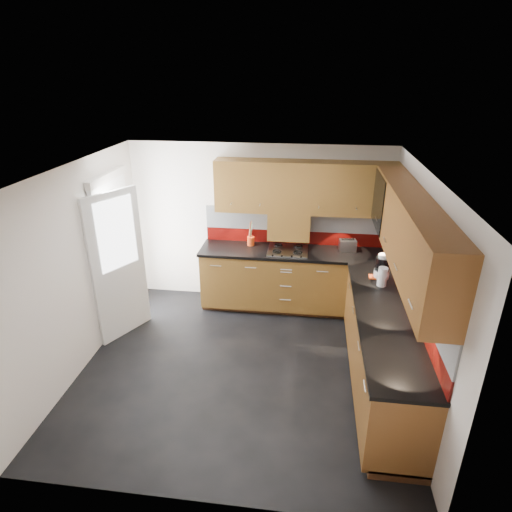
# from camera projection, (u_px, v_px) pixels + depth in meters

# --- Properties ---
(room) EXTENTS (4.00, 3.80, 2.64)m
(room) POSITION_uv_depth(u_px,v_px,m) (239.00, 254.00, 4.62)
(room) COLOR black
(base_cabinets) EXTENTS (2.70, 3.20, 0.95)m
(base_cabinets) POSITION_uv_depth(u_px,v_px,m) (330.00, 311.00, 5.57)
(base_cabinets) COLOR #5B3A14
(base_cabinets) RESTS_ON room
(countertop) EXTENTS (2.72, 3.22, 0.04)m
(countertop) POSITION_uv_depth(u_px,v_px,m) (332.00, 279.00, 5.37)
(countertop) COLOR black
(countertop) RESTS_ON base_cabinets
(backsplash) EXTENTS (2.70, 3.20, 0.54)m
(backsplash) POSITION_uv_depth(u_px,v_px,m) (351.00, 252.00, 5.43)
(backsplash) COLOR maroon
(backsplash) RESTS_ON countertop
(upper_cabinets) EXTENTS (2.50, 3.20, 0.72)m
(upper_cabinets) POSITION_uv_depth(u_px,v_px,m) (352.00, 207.00, 5.05)
(upper_cabinets) COLOR #5B3A14
(upper_cabinets) RESTS_ON room
(extractor_hood) EXTENTS (0.60, 0.33, 0.40)m
(extractor_hood) POSITION_uv_depth(u_px,v_px,m) (289.00, 225.00, 6.14)
(extractor_hood) COLOR #5B3A14
(extractor_hood) RESTS_ON room
(glass_cabinet) EXTENTS (0.32, 0.80, 0.66)m
(glass_cabinet) POSITION_uv_depth(u_px,v_px,m) (391.00, 200.00, 5.24)
(glass_cabinet) COLOR black
(glass_cabinet) RESTS_ON room
(back_door) EXTENTS (0.42, 1.19, 2.04)m
(back_door) POSITION_uv_depth(u_px,v_px,m) (117.00, 257.00, 5.70)
(back_door) COLOR white
(back_door) RESTS_ON room
(gas_hob) EXTENTS (0.57, 0.50, 0.04)m
(gas_hob) POSITION_uv_depth(u_px,v_px,m) (288.00, 250.00, 6.12)
(gas_hob) COLOR silver
(gas_hob) RESTS_ON countertop
(utensil_pot) EXTENTS (0.11, 0.11, 0.38)m
(utensil_pot) POSITION_uv_depth(u_px,v_px,m) (251.00, 239.00, 6.30)
(utensil_pot) COLOR #C43A12
(utensil_pot) RESTS_ON countertop
(toaster) EXTENTS (0.25, 0.17, 0.17)m
(toaster) POSITION_uv_depth(u_px,v_px,m) (347.00, 245.00, 6.11)
(toaster) COLOR silver
(toaster) RESTS_ON countertop
(food_processor) EXTENTS (0.19, 0.19, 0.31)m
(food_processor) POSITION_uv_depth(u_px,v_px,m) (382.00, 267.00, 5.30)
(food_processor) COLOR white
(food_processor) RESTS_ON countertop
(paper_towel) EXTENTS (0.13, 0.13, 0.24)m
(paper_towel) POSITION_uv_depth(u_px,v_px,m) (382.00, 277.00, 5.11)
(paper_towel) COLOR white
(paper_towel) RESTS_ON countertop
(orange_cloth) EXTENTS (0.15, 0.13, 0.02)m
(orange_cloth) POSITION_uv_depth(u_px,v_px,m) (375.00, 277.00, 5.35)
(orange_cloth) COLOR #EF511A
(orange_cloth) RESTS_ON countertop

